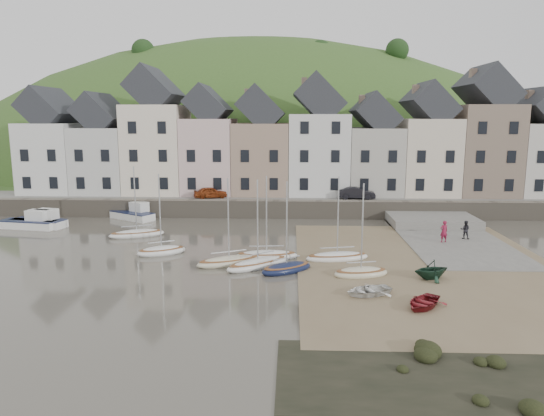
{
  "coord_description": "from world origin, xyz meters",
  "views": [
    {
      "loc": [
        1.54,
        -33.88,
        10.23
      ],
      "look_at": [
        0.0,
        6.0,
        3.0
      ],
      "focal_mm": 33.33,
      "sensor_mm": 36.0,
      "label": 1
    }
  ],
  "objects_px": {
    "car_left": "(211,192)",
    "car_right": "(357,193)",
    "sailboat_0": "(137,234)",
    "rowboat_red": "(423,302)",
    "person_red": "(444,231)",
    "rowboat_green": "(431,269)",
    "person_dark": "(465,230)",
    "rowboat_white": "(368,290)"
  },
  "relations": [
    {
      "from": "rowboat_green",
      "to": "rowboat_red",
      "type": "height_order",
      "value": "rowboat_green"
    },
    {
      "from": "rowboat_white",
      "to": "rowboat_red",
      "type": "height_order",
      "value": "rowboat_white"
    },
    {
      "from": "rowboat_red",
      "to": "car_left",
      "type": "distance_m",
      "value": 31.5
    },
    {
      "from": "sailboat_0",
      "to": "person_dark",
      "type": "relative_size",
      "value": 4.07
    },
    {
      "from": "person_dark",
      "to": "person_red",
      "type": "bearing_deg",
      "value": 47.55
    },
    {
      "from": "sailboat_0",
      "to": "car_right",
      "type": "bearing_deg",
      "value": 29.06
    },
    {
      "from": "person_red",
      "to": "person_dark",
      "type": "height_order",
      "value": "person_red"
    },
    {
      "from": "rowboat_white",
      "to": "person_red",
      "type": "relative_size",
      "value": 1.56
    },
    {
      "from": "sailboat_0",
      "to": "rowboat_green",
      "type": "xyz_separation_m",
      "value": [
        22.28,
        -10.91,
        0.43
      ]
    },
    {
      "from": "rowboat_white",
      "to": "car_right",
      "type": "height_order",
      "value": "car_right"
    },
    {
      "from": "person_red",
      "to": "person_dark",
      "type": "bearing_deg",
      "value": -163.57
    },
    {
      "from": "sailboat_0",
      "to": "rowboat_red",
      "type": "bearing_deg",
      "value": -37.67
    },
    {
      "from": "rowboat_red",
      "to": "person_red",
      "type": "xyz_separation_m",
      "value": [
        5.29,
        14.4,
        0.67
      ]
    },
    {
      "from": "car_left",
      "to": "car_right",
      "type": "xyz_separation_m",
      "value": [
        15.66,
        0.0,
        0.03
      ]
    },
    {
      "from": "person_red",
      "to": "rowboat_white",
      "type": "bearing_deg",
      "value": 43.48
    },
    {
      "from": "rowboat_green",
      "to": "car_right",
      "type": "bearing_deg",
      "value": 164.97
    },
    {
      "from": "rowboat_white",
      "to": "rowboat_red",
      "type": "bearing_deg",
      "value": 33.63
    },
    {
      "from": "sailboat_0",
      "to": "rowboat_white",
      "type": "bearing_deg",
      "value": -38.19
    },
    {
      "from": "person_red",
      "to": "car_left",
      "type": "relative_size",
      "value": 0.5
    },
    {
      "from": "rowboat_red",
      "to": "person_dark",
      "type": "relative_size",
      "value": 1.79
    },
    {
      "from": "rowboat_red",
      "to": "car_right",
      "type": "xyz_separation_m",
      "value": [
        -0.21,
        27.15,
        1.9
      ]
    },
    {
      "from": "rowboat_green",
      "to": "person_red",
      "type": "relative_size",
      "value": 1.34
    },
    {
      "from": "car_right",
      "to": "car_left",
      "type": "bearing_deg",
      "value": 93.72
    },
    {
      "from": "rowboat_green",
      "to": "rowboat_red",
      "type": "relative_size",
      "value": 0.87
    },
    {
      "from": "rowboat_red",
      "to": "rowboat_white",
      "type": "bearing_deg",
      "value": -176.0
    },
    {
      "from": "rowboat_white",
      "to": "rowboat_green",
      "type": "relative_size",
      "value": 1.16
    },
    {
      "from": "person_red",
      "to": "person_dark",
      "type": "distance_m",
      "value": 2.49
    },
    {
      "from": "sailboat_0",
      "to": "car_left",
      "type": "bearing_deg",
      "value": 67.54
    },
    {
      "from": "sailboat_0",
      "to": "rowboat_green",
      "type": "relative_size",
      "value": 2.63
    },
    {
      "from": "rowboat_red",
      "to": "rowboat_green",
      "type": "bearing_deg",
      "value": 108.56
    },
    {
      "from": "rowboat_white",
      "to": "rowboat_red",
      "type": "relative_size",
      "value": 1.01
    },
    {
      "from": "rowboat_red",
      "to": "car_right",
      "type": "relative_size",
      "value": 0.71
    },
    {
      "from": "rowboat_green",
      "to": "car_right",
      "type": "height_order",
      "value": "car_right"
    },
    {
      "from": "rowboat_white",
      "to": "person_dark",
      "type": "xyz_separation_m",
      "value": [
        10.13,
        13.84,
        0.55
      ]
    },
    {
      "from": "car_left",
      "to": "car_right",
      "type": "distance_m",
      "value": 15.66
    },
    {
      "from": "person_dark",
      "to": "rowboat_green",
      "type": "bearing_deg",
      "value": 79.07
    },
    {
      "from": "sailboat_0",
      "to": "rowboat_white",
      "type": "relative_size",
      "value": 2.25
    },
    {
      "from": "sailboat_0",
      "to": "rowboat_red",
      "type": "distance_m",
      "value": 25.94
    },
    {
      "from": "rowboat_green",
      "to": "car_right",
      "type": "xyz_separation_m",
      "value": [
        -1.96,
        22.21,
        1.55
      ]
    },
    {
      "from": "rowboat_green",
      "to": "rowboat_red",
      "type": "bearing_deg",
      "value": -39.53
    },
    {
      "from": "rowboat_red",
      "to": "car_right",
      "type": "distance_m",
      "value": 27.22
    },
    {
      "from": "person_red",
      "to": "car_right",
      "type": "height_order",
      "value": "car_right"
    }
  ]
}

